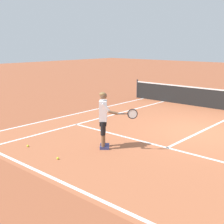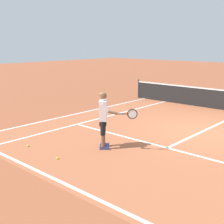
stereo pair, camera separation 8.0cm
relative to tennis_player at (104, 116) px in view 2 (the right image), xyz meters
name	(u,v)px [view 2 (the right image)]	position (x,y,z in m)	size (l,w,h in m)	color
ground_plane	(202,132)	(1.44, 3.59, -0.99)	(80.00, 80.00, 0.00)	#9E5133
court_inner_surface	(189,138)	(1.44, 2.66, -0.99)	(10.98, 10.42, 0.00)	#B2603D
line_baseline	(78,190)	(1.44, -2.35, -0.99)	(10.98, 0.10, 0.01)	white
line_service	(167,148)	(1.44, 1.27, -0.99)	(8.23, 0.10, 0.01)	white
line_centre_service	(212,127)	(1.44, 4.47, -0.99)	(0.10, 6.40, 0.01)	white
line_singles_left	(101,118)	(-2.68, 2.66, -0.99)	(0.10, 10.02, 0.01)	white
line_doubles_left	(80,113)	(-4.05, 2.66, -0.99)	(0.10, 10.02, 0.01)	white
tennis_player	(104,116)	(0.00, 0.00, 0.00)	(1.19, 0.68, 1.71)	navy
tennis_ball_near_feet	(28,146)	(-1.82, -1.49, -0.96)	(0.07, 0.07, 0.07)	#CCE02D
tennis_ball_by_baseline	(57,158)	(-0.32, -1.53, -0.96)	(0.07, 0.07, 0.07)	#CCE02D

